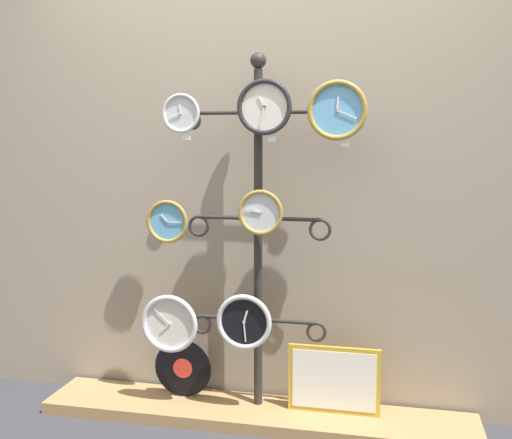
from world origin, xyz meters
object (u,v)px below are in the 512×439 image
Objects in this scene: vinyl_record at (183,368)px; clock_middle_left at (168,221)px; clock_middle_center at (261,212)px; picture_frame at (334,380)px; display_stand at (258,281)px; clock_top_left at (181,113)px; clock_top_center at (265,107)px; clock_bottom_center at (244,322)px; clock_top_right at (337,110)px; clock_bottom_left at (170,323)px.

clock_middle_left is at bearing -107.68° from vinyl_record.
picture_frame is (0.36, 0.06, -0.84)m from clock_middle_center.
display_stand is 0.37m from clock_middle_center.
display_stand is at bearing 0.12° from vinyl_record.
display_stand is 0.64m from vinyl_record.
clock_top_left reaches higher than vinyl_record.
clock_top_center is at bearing -9.52° from vinyl_record.
clock_top_left is 0.87× the size of clock_middle_center.
clock_top_center is at bearing 36.37° from clock_middle_center.
vinyl_record is 0.68× the size of picture_frame.
picture_frame is at bearing -3.89° from display_stand.
clock_top_right is at bearing 3.57° from clock_bottom_center.
clock_top_left is at bearing 5.05° from clock_middle_left.
clock_middle_center is (0.39, 0.01, -0.48)m from clock_top_left.
clock_top_left is 1.05m from clock_bottom_left.
clock_bottom_center is (0.39, 0.00, 0.03)m from clock_bottom_left.
clock_bottom_left is at bearing -177.78° from clock_top_right.
display_stand is 0.93m from clock_top_right.
clock_top_right is 1.34m from clock_bottom_left.
display_stand is at bearing 68.26° from clock_bottom_center.
clock_bottom_center is at bearing -17.33° from vinyl_record.
clock_top_left is at bearing 18.94° from clock_bottom_left.
clock_top_center is at bearing 4.94° from clock_bottom_left.
clock_top_right is at bearing 0.29° from clock_middle_center.
display_stand is 4.01× the size of picture_frame.
clock_bottom_center reaches higher than picture_frame.
clock_middle_left is 0.70× the size of vinyl_record.
display_stand reaches higher than clock_middle_center.
clock_middle_center is (-0.36, -0.00, -0.48)m from clock_top_right.
display_stand is 6.56× the size of clock_bottom_center.
clock_top_center is at bearing -58.47° from display_stand.
clock_top_left is 0.64× the size of clock_bottom_left.
display_stand is 0.22m from clock_bottom_center.
clock_top_center is 0.50m from clock_middle_center.
clock_top_center is at bearing 21.63° from clock_bottom_center.
clock_middle_center is 0.96m from vinyl_record.
vinyl_record is at bearing 173.87° from clock_top_right.
vinyl_record is at bearing -179.88° from display_stand.
clock_top_left reaches higher than clock_middle_center.
picture_frame is (0.39, -0.03, -0.48)m from display_stand.
clock_bottom_left reaches higher than picture_frame.
clock_top_center reaches higher than clock_top_right.
clock_middle_center is (0.47, 0.01, 0.06)m from clock_middle_left.
display_stand is at bearing 14.62° from clock_top_left.
clock_bottom_center is at bearing -161.80° from clock_middle_center.
clock_bottom_left is at bearing -101.73° from vinyl_record.
clock_middle_center is at bearing 1.55° from clock_middle_left.
clock_top_center is 1.38m from picture_frame.
clock_bottom_center is at bearing 0.69° from clock_bottom_left.
vinyl_record is (0.03, 0.10, -0.79)m from clock_middle_left.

